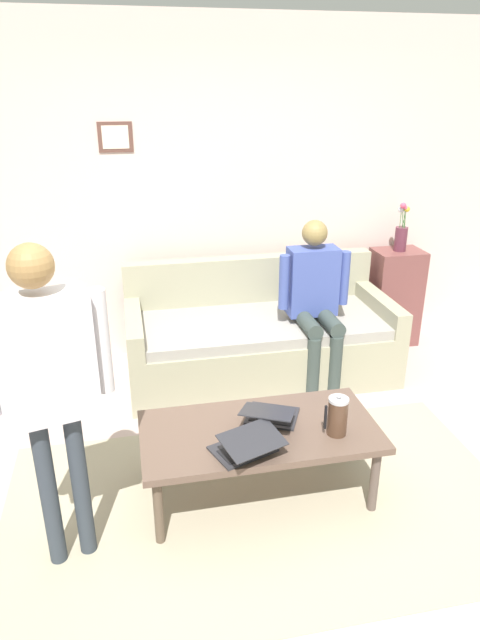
# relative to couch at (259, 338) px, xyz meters

# --- Properties ---
(ground_plane) EXTENTS (7.68, 7.68, 0.00)m
(ground_plane) POSITION_rel_couch_xyz_m (0.29, 1.59, -0.30)
(ground_plane) COLOR #BDA49E
(area_rug) EXTENTS (2.86, 1.65, 0.01)m
(area_rug) POSITION_rel_couch_xyz_m (0.35, 1.55, -0.30)
(area_rug) COLOR tan
(area_rug) RESTS_ON ground_plane
(back_wall) EXTENTS (7.04, 0.11, 2.70)m
(back_wall) POSITION_rel_couch_xyz_m (0.29, -0.61, 1.05)
(back_wall) COLOR beige
(back_wall) RESTS_ON ground_plane
(couch) EXTENTS (2.08, 0.94, 0.88)m
(couch) POSITION_rel_couch_xyz_m (0.00, 0.00, 0.00)
(couch) COLOR #9E9A7E
(couch) RESTS_ON ground_plane
(coffee_table) EXTENTS (1.31, 0.65, 0.45)m
(coffee_table) POSITION_rel_couch_xyz_m (0.35, 1.45, 0.10)
(coffee_table) COLOR brown
(coffee_table) RESTS_ON ground_plane
(laptop_left) EXTENTS (0.42, 0.46, 0.15)m
(laptop_left) POSITION_rel_couch_xyz_m (0.27, 1.40, 0.19)
(laptop_left) COLOR #28282D
(laptop_left) RESTS_ON coffee_table
(laptop_center) EXTENTS (0.40, 0.39, 0.14)m
(laptop_center) POSITION_rel_couch_xyz_m (0.47, 1.65, 0.19)
(laptop_center) COLOR #28282D
(laptop_center) RESTS_ON coffee_table
(french_press) EXTENTS (0.13, 0.11, 0.25)m
(french_press) POSITION_rel_couch_xyz_m (-0.05, 1.58, 0.25)
(french_press) COLOR #4C3323
(french_press) RESTS_ON coffee_table
(side_shelf) EXTENTS (0.42, 0.32, 0.86)m
(side_shelf) POSITION_rel_couch_xyz_m (-1.33, -0.34, 0.13)
(side_shelf) COLOR brown
(side_shelf) RESTS_ON ground_plane
(flower_vase) EXTENTS (0.10, 0.10, 0.42)m
(flower_vase) POSITION_rel_couch_xyz_m (-1.32, -0.34, 0.71)
(flower_vase) COLOR #5C2A39
(flower_vase) RESTS_ON side_shelf
(person_standing) EXTENTS (0.57, 0.27, 1.62)m
(person_standing) POSITION_rel_couch_xyz_m (1.37, 1.71, 0.73)
(person_standing) COLOR #323A43
(person_standing) RESTS_ON ground_plane
(person_seated) EXTENTS (0.55, 0.51, 1.28)m
(person_seated) POSITION_rel_couch_xyz_m (-0.37, 0.23, 0.43)
(person_seated) COLOR #394440
(person_seated) RESTS_ON ground_plane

